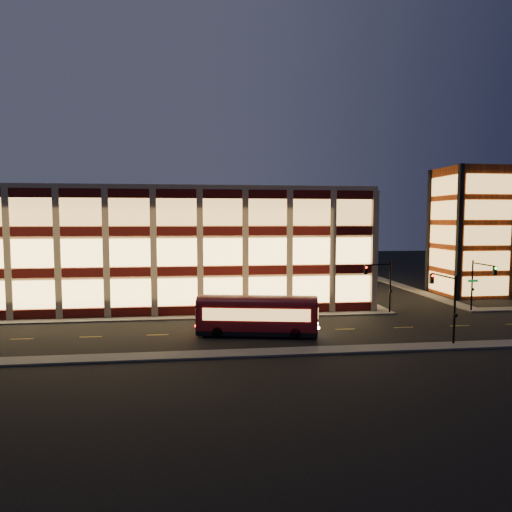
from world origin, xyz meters
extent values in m
plane|color=black|center=(0.00, 0.00, 0.00)|extent=(200.00, 200.00, 0.00)
cube|color=#514F4C|center=(-3.00, 1.00, 0.07)|extent=(54.00, 2.00, 0.15)
cube|color=#514F4C|center=(23.00, 17.00, 0.07)|extent=(2.00, 30.00, 0.15)
cube|color=#514F4C|center=(34.00, 17.00, 0.07)|extent=(2.00, 30.00, 0.15)
cube|color=#514F4C|center=(0.00, -13.00, 0.07)|extent=(100.00, 2.00, 0.15)
cube|color=tan|center=(-3.00, 17.00, 7.00)|extent=(50.00, 30.00, 14.00)
cube|color=tan|center=(-3.00, 17.00, 14.25)|extent=(50.40, 30.40, 0.50)
cube|color=#470C0A|center=(-3.00, 1.88, 0.65)|extent=(50.10, 0.25, 1.00)
cube|color=#FCC76A|center=(-3.00, 1.90, 2.75)|extent=(49.00, 0.20, 3.00)
cube|color=#470C0A|center=(22.12, 17.00, 0.65)|extent=(0.25, 30.10, 1.00)
cube|color=#FCC76A|center=(22.10, 17.00, 2.75)|extent=(0.20, 29.00, 3.00)
cube|color=#470C0A|center=(-3.00, 1.88, 5.05)|extent=(50.10, 0.25, 1.00)
cube|color=#FCC76A|center=(-3.00, 1.90, 7.15)|extent=(49.00, 0.20, 3.00)
cube|color=#470C0A|center=(22.12, 17.00, 5.05)|extent=(0.25, 30.10, 1.00)
cube|color=#FCC76A|center=(22.10, 17.00, 7.15)|extent=(0.20, 29.00, 3.00)
cube|color=#470C0A|center=(-3.00, 1.88, 9.45)|extent=(50.10, 0.25, 1.00)
cube|color=#FCC76A|center=(-3.00, 1.90, 11.55)|extent=(49.00, 0.20, 3.00)
cube|color=#470C0A|center=(22.12, 17.00, 9.45)|extent=(0.25, 30.10, 1.00)
cube|color=#FCC76A|center=(22.10, 17.00, 11.55)|extent=(0.20, 29.00, 3.00)
cube|color=#8C3814|center=(40.00, 12.00, 9.00)|extent=(8.00, 8.00, 18.00)
cube|color=black|center=(36.00, 8.00, 9.00)|extent=(0.60, 0.60, 18.00)
cube|color=black|center=(36.00, 16.00, 9.00)|extent=(0.60, 0.60, 18.00)
cube|color=black|center=(44.00, 16.00, 9.00)|extent=(0.60, 0.60, 18.00)
cube|color=#F6B356|center=(40.00, 7.92, 1.80)|extent=(6.60, 0.16, 2.60)
cube|color=#F6B356|center=(35.92, 12.00, 1.80)|extent=(0.16, 6.60, 2.60)
cube|color=#F6B356|center=(40.00, 7.92, 5.20)|extent=(6.60, 0.16, 2.60)
cube|color=#F6B356|center=(35.92, 12.00, 5.20)|extent=(0.16, 6.60, 2.60)
cube|color=#F6B356|center=(40.00, 7.92, 8.60)|extent=(6.60, 0.16, 2.60)
cube|color=#F6B356|center=(35.92, 12.00, 8.60)|extent=(0.16, 6.60, 2.60)
cube|color=#F6B356|center=(40.00, 7.92, 12.00)|extent=(6.60, 0.16, 2.60)
cube|color=#F6B356|center=(35.92, 12.00, 12.00)|extent=(0.16, 6.60, 2.60)
cube|color=#F6B356|center=(40.00, 7.92, 15.40)|extent=(6.60, 0.16, 2.60)
cube|color=#F6B356|center=(35.92, 12.00, 15.40)|extent=(0.16, 6.60, 2.60)
cylinder|color=black|center=(23.50, 0.80, 3.00)|extent=(0.18, 0.18, 6.00)
cylinder|color=black|center=(21.75, 0.05, 5.70)|extent=(3.56, 1.63, 0.14)
cube|color=black|center=(20.00, -0.70, 5.20)|extent=(0.32, 0.32, 0.95)
sphere|color=#FF0C05|center=(20.00, -0.88, 5.50)|extent=(0.20, 0.20, 0.20)
cube|color=black|center=(23.50, 0.60, 2.60)|extent=(0.25, 0.18, 0.28)
cylinder|color=black|center=(33.50, 0.80, 3.00)|extent=(0.18, 0.18, 6.00)
cylinder|color=black|center=(33.50, -1.20, 5.70)|extent=(0.14, 4.00, 0.14)
cube|color=black|center=(33.50, -3.20, 5.20)|extent=(0.32, 0.32, 0.95)
sphere|color=#0CFF26|center=(33.50, -3.38, 5.50)|extent=(0.20, 0.20, 0.20)
cube|color=black|center=(33.50, 0.60, 2.60)|extent=(0.25, 0.18, 0.28)
cube|color=#0C7226|center=(33.50, 0.65, 3.60)|extent=(1.20, 0.06, 0.28)
cylinder|color=black|center=(23.50, -12.50, 3.00)|extent=(0.18, 0.18, 6.00)
cylinder|color=black|center=(23.50, -10.50, 5.70)|extent=(0.14, 4.00, 0.14)
cube|color=black|center=(23.50, -8.50, 5.20)|extent=(0.32, 0.32, 0.95)
sphere|color=#FF0C05|center=(23.50, -8.68, 5.50)|extent=(0.20, 0.20, 0.20)
cube|color=black|center=(23.50, -12.70, 2.60)|extent=(0.25, 0.18, 0.28)
cube|color=maroon|center=(7.19, -7.19, 1.87)|extent=(11.34, 4.81, 2.53)
cube|color=black|center=(7.19, -7.19, 0.39)|extent=(11.34, 4.81, 0.39)
cylinder|color=black|center=(3.50, -7.71, 0.50)|extent=(1.04, 0.51, 0.99)
cylinder|color=black|center=(3.96, -5.33, 0.50)|extent=(1.04, 0.51, 0.99)
cylinder|color=black|center=(10.42, -9.05, 0.50)|extent=(1.04, 0.51, 0.99)
cylinder|color=black|center=(10.89, -6.67, 0.50)|extent=(1.04, 0.51, 0.99)
cube|color=#F6B356|center=(6.92, -8.57, 2.20)|extent=(9.53, 1.91, 1.10)
cube|color=#F6B356|center=(7.46, -5.81, 2.20)|extent=(9.53, 1.91, 1.10)
camera|label=1|loc=(2.03, -48.48, 10.73)|focal=32.00mm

